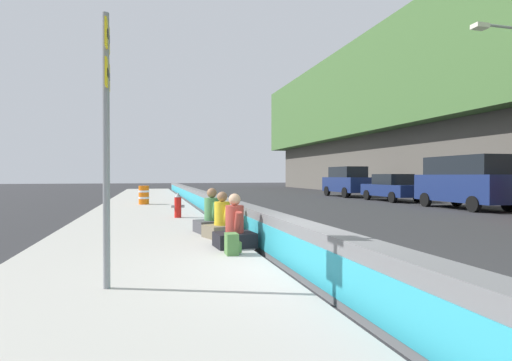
{
  "coord_description": "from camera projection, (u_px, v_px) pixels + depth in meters",
  "views": [
    {
      "loc": [
        -6.06,
        2.43,
        1.62
      ],
      "look_at": [
        8.12,
        -1.32,
        1.44
      ],
      "focal_mm": 28.18,
      "sensor_mm": 36.0,
      "label": 1
    }
  ],
  "objects": [
    {
      "name": "seated_person_rear",
      "position": [
        212.0,
        218.0,
        10.5
      ],
      "size": [
        0.86,
        0.95,
        1.15
      ],
      "color": "#424247",
      "rests_on": "sidewalk_strip"
    },
    {
      "name": "route_sign_post",
      "position": [
        106.0,
        130.0,
        5.24
      ],
      "size": [
        0.44,
        0.09,
        3.6
      ],
      "color": "gray",
      "rests_on": "sidewalk_strip"
    },
    {
      "name": "jersey_barrier",
      "position": [
        305.0,
        249.0,
        6.49
      ],
      "size": [
        76.0,
        0.45,
        0.85
      ],
      "color": "slate",
      "rests_on": "ground_plane"
    },
    {
      "name": "parked_car_midline",
      "position": [
        347.0,
        181.0,
        30.63
      ],
      "size": [
        4.8,
        2.07,
        2.28
      ],
      "color": "navy",
      "rests_on": "ground_plane"
    },
    {
      "name": "seated_person_middle",
      "position": [
        222.0,
        223.0,
        9.61
      ],
      "size": [
        0.88,
        0.95,
        1.09
      ],
      "color": "#706651",
      "rests_on": "sidewalk_strip"
    },
    {
      "name": "parked_car_fourth",
      "position": [
        392.0,
        187.0,
        25.29
      ],
      "size": [
        4.51,
        1.96,
        1.71
      ],
      "color": "navy",
      "rests_on": "ground_plane"
    },
    {
      "name": "construction_barrel",
      "position": [
        144.0,
        195.0,
        20.61
      ],
      "size": [
        0.54,
        0.54,
        0.95
      ],
      "color": "orange",
      "rests_on": "sidewalk_strip"
    },
    {
      "name": "seated_person_foreground",
      "position": [
        235.0,
        230.0,
        8.31
      ],
      "size": [
        0.74,
        0.85,
        1.11
      ],
      "color": "black",
      "rests_on": "sidewalk_strip"
    },
    {
      "name": "ground_plane",
      "position": [
        306.0,
        276.0,
        6.5
      ],
      "size": [
        160.0,
        160.0,
        0.0
      ],
      "primitive_type": "plane",
      "color": "#2B2B2D",
      "rests_on": "ground"
    },
    {
      "name": "backpack",
      "position": [
        232.0,
        244.0,
        7.51
      ],
      "size": [
        0.32,
        0.28,
        0.4
      ],
      "color": "#4C7A3D",
      "rests_on": "sidewalk_strip"
    },
    {
      "name": "sidewalk_strip",
      "position": [
        135.0,
        282.0,
        5.82
      ],
      "size": [
        80.0,
        4.4,
        0.14
      ],
      "primitive_type": "cube",
      "color": "#A8A59E",
      "rests_on": "ground_plane"
    },
    {
      "name": "fire_hydrant",
      "position": [
        178.0,
        205.0,
        14.09
      ],
      "size": [
        0.26,
        0.46,
        0.88
      ],
      "color": "red",
      "rests_on": "sidewalk_strip"
    },
    {
      "name": "parked_car_third",
      "position": [
        465.0,
        181.0,
        19.41
      ],
      "size": [
        5.14,
        2.19,
        2.56
      ],
      "color": "navy",
      "rests_on": "ground_plane"
    }
  ]
}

